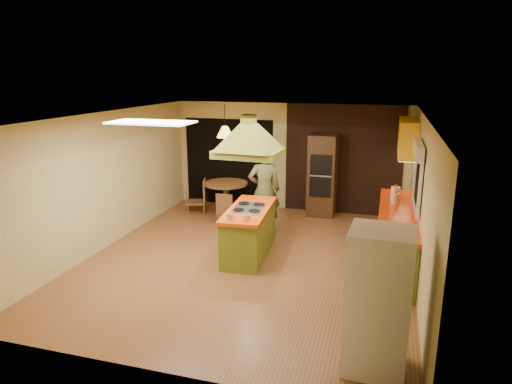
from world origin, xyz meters
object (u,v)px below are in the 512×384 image
(canister_large, at_px, (395,193))
(wall_oven, at_px, (322,175))
(refrigerator, at_px, (378,301))
(dining_table, at_px, (226,192))
(man, at_px, (264,190))
(kitchen_island, at_px, (249,231))

(canister_large, bearing_deg, wall_oven, 133.67)
(refrigerator, height_order, dining_table, refrigerator)
(man, relative_size, canister_large, 7.30)
(man, distance_m, canister_large, 2.52)
(wall_oven, xyz_separation_m, canister_large, (1.56, -1.64, 0.12))
(kitchen_island, bearing_deg, canister_large, 20.30)
(kitchen_island, bearing_deg, refrigerator, -53.88)
(man, distance_m, dining_table, 1.59)
(kitchen_island, xyz_separation_m, wall_oven, (0.90, 2.74, 0.48))
(kitchen_island, distance_m, wall_oven, 2.93)
(man, bearing_deg, canister_large, 153.55)
(kitchen_island, height_order, man, man)
(dining_table, distance_m, canister_large, 3.89)
(dining_table, bearing_deg, canister_large, -16.69)
(canister_large, bearing_deg, kitchen_island, -155.77)
(kitchen_island, relative_size, canister_large, 7.26)
(dining_table, relative_size, canister_large, 4.04)
(refrigerator, bearing_deg, kitchen_island, 133.13)
(man, relative_size, refrigerator, 1.10)
(kitchen_island, height_order, dining_table, kitchen_island)
(man, height_order, dining_table, man)
(wall_oven, bearing_deg, kitchen_island, -106.45)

